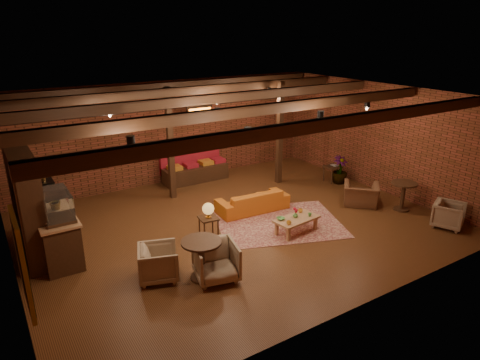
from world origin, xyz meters
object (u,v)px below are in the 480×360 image
armchair_a (158,261)px  armchair_far (449,214)px  sofa (252,201)px  armchair_b (216,260)px  side_table_lamp (208,211)px  armchair_right (361,191)px  coffee_table (296,220)px  side_table_book (333,167)px  plant_tall (342,143)px  round_table_right (403,192)px  round_table_left (202,253)px

armchair_a → armchair_far: bearing=-84.0°
sofa → armchair_b: bearing=47.9°
side_table_lamp → armchair_b: side_table_lamp is taller
side_table_lamp → armchair_right: side_table_lamp is taller
coffee_table → armchair_b: bearing=-164.3°
armchair_right → side_table_book: bearing=-64.4°
coffee_table → armchair_b: (-2.61, -0.73, 0.07)m
armchair_right → plant_tall: plant_tall is taller
sofa → armchair_b: size_ratio=2.35×
coffee_table → side_table_book: coffee_table is taller
coffee_table → armchair_far: (3.42, -1.76, 0.01)m
side_table_lamp → armchair_a: size_ratio=1.14×
side_table_lamp → armchair_far: (5.32, -2.66, -0.32)m
sofa → round_table_right: 4.08m
sofa → side_table_lamp: (-1.75, -0.77, 0.38)m
sofa → armchair_far: armchair_far is taller
side_table_lamp → round_table_right: (5.23, -1.36, -0.14)m
side_table_book → plant_tall: bearing=-66.5°
sofa → armchair_right: (2.80, -1.27, 0.13)m
sofa → side_table_lamp: 1.95m
coffee_table → armchair_far: size_ratio=1.67×
armchair_b → round_table_left: bearing=161.7°
armchair_right → armchair_b: bearing=57.7°
sofa → armchair_a: (-3.41, -1.79, 0.10)m
armchair_b → side_table_book: armchair_b is taller
coffee_table → side_table_lamp: size_ratio=1.34×
round_table_left → armchair_b: (0.23, -0.14, -0.14)m
sofa → side_table_lamp: bearing=27.3°
side_table_book → armchair_far: armchair_far is taller
armchair_a → side_table_book: armchair_a is taller
armchair_b → armchair_far: 6.11m
round_table_left → plant_tall: 6.82m
side_table_lamp → plant_tall: size_ratio=0.33×
coffee_table → armchair_a: armchair_a is taller
sofa → armchair_far: bearing=139.8°
sofa → armchair_a: 3.86m
armchair_b → armchair_right: armchair_b is taller
armchair_right → round_table_right: 1.10m
plant_tall → armchair_a: bearing=-162.9°
coffee_table → plant_tall: bearing=30.6°
armchair_a → coffee_table: bearing=-68.7°
round_table_right → armchair_a: bearing=177.3°
sofa → coffee_table: 1.67m
round_table_left → armchair_right: 5.58m
armchair_right → round_table_left: bearing=55.8°
side_table_book → coffee_table: bearing=-146.0°
side_table_book → round_table_right: 2.71m
round_table_left → armchair_a: size_ratio=1.07×
armchair_right → armchair_a: bearing=50.5°
coffee_table → side_table_book: 4.01m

